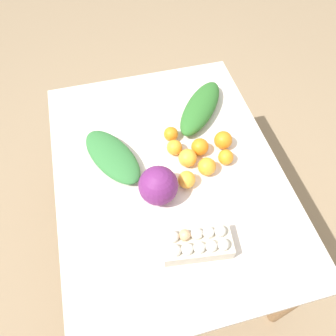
# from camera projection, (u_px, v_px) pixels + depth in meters

# --- Properties ---
(ground_plane) EXTENTS (8.00, 8.00, 0.00)m
(ground_plane) POSITION_uv_depth(u_px,v_px,m) (168.00, 235.00, 2.02)
(ground_plane) COLOR #937A5B
(dining_table) EXTENTS (1.30, 0.98, 0.71)m
(dining_table) POSITION_uv_depth(u_px,v_px,m) (168.00, 181.00, 1.51)
(dining_table) COLOR silver
(dining_table) RESTS_ON ground_plane
(cabbage_purple) EXTENTS (0.16, 0.16, 0.16)m
(cabbage_purple) POSITION_uv_depth(u_px,v_px,m) (158.00, 186.00, 1.30)
(cabbage_purple) COLOR #6B2366
(cabbage_purple) RESTS_ON dining_table
(egg_carton) EXTENTS (0.15, 0.27, 0.09)m
(egg_carton) POSITION_uv_depth(u_px,v_px,m) (197.00, 243.00, 1.20)
(egg_carton) COLOR beige
(egg_carton) RESTS_ON dining_table
(greens_bunch_kale) EXTENTS (0.39, 0.35, 0.08)m
(greens_bunch_kale) POSITION_uv_depth(u_px,v_px,m) (200.00, 108.00, 1.60)
(greens_bunch_kale) COLOR #2D6B28
(greens_bunch_kale) RESTS_ON dining_table
(greens_bunch_beet_tops) EXTENTS (0.39, 0.30, 0.07)m
(greens_bunch_beet_tops) POSITION_uv_depth(u_px,v_px,m) (112.00, 156.00, 1.44)
(greens_bunch_beet_tops) COLOR #337538
(greens_bunch_beet_tops) RESTS_ON dining_table
(orange_0) EXTENTS (0.08, 0.08, 0.08)m
(orange_0) POSITION_uv_depth(u_px,v_px,m) (188.00, 158.00, 1.42)
(orange_0) COLOR #F9A833
(orange_0) RESTS_ON dining_table
(orange_1) EXTENTS (0.08, 0.08, 0.08)m
(orange_1) POSITION_uv_depth(u_px,v_px,m) (207.00, 167.00, 1.40)
(orange_1) COLOR orange
(orange_1) RESTS_ON dining_table
(orange_2) EXTENTS (0.07, 0.07, 0.07)m
(orange_2) POSITION_uv_depth(u_px,v_px,m) (226.00, 157.00, 1.43)
(orange_2) COLOR orange
(orange_2) RESTS_ON dining_table
(orange_3) EXTENTS (0.08, 0.08, 0.08)m
(orange_3) POSITION_uv_depth(u_px,v_px,m) (200.00, 147.00, 1.46)
(orange_3) COLOR orange
(orange_3) RESTS_ON dining_table
(orange_4) EXTENTS (0.07, 0.07, 0.07)m
(orange_4) POSITION_uv_depth(u_px,v_px,m) (174.00, 147.00, 1.46)
(orange_4) COLOR orange
(orange_4) RESTS_ON dining_table
(orange_5) EXTENTS (0.07, 0.07, 0.07)m
(orange_5) POSITION_uv_depth(u_px,v_px,m) (187.00, 180.00, 1.36)
(orange_5) COLOR #F9A833
(orange_5) RESTS_ON dining_table
(orange_6) EXTENTS (0.07, 0.07, 0.07)m
(orange_6) POSITION_uv_depth(u_px,v_px,m) (171.00, 134.00, 1.51)
(orange_6) COLOR orange
(orange_6) RESTS_ON dining_table
(orange_7) EXTENTS (0.08, 0.08, 0.08)m
(orange_7) POSITION_uv_depth(u_px,v_px,m) (223.00, 140.00, 1.48)
(orange_7) COLOR orange
(orange_7) RESTS_ON dining_table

